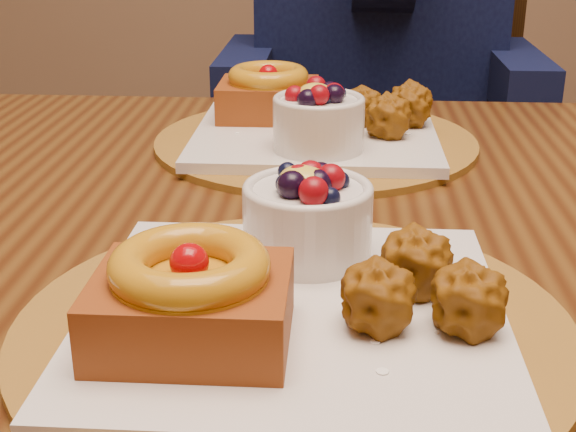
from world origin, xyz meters
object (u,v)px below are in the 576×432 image
object	(u,v)px
place_setting_near	(289,290)
place_setting_far	(313,122)
dining_table	(307,287)
chair_far	(384,161)

from	to	relation	value
place_setting_near	place_setting_far	world-z (taller)	same
dining_table	chair_far	size ratio (longest dim) A/B	1.58
dining_table	chair_far	xyz separation A→B (m)	(0.11, 0.76, -0.12)
dining_table	chair_far	distance (m)	0.78
dining_table	place_setting_far	distance (m)	0.24
place_setting_far	dining_table	bearing A→B (deg)	-89.03
chair_far	dining_table	bearing A→B (deg)	-92.90
dining_table	place_setting_near	size ratio (longest dim) A/B	4.21
place_setting_near	dining_table	bearing A→B (deg)	89.05
place_setting_near	chair_far	size ratio (longest dim) A/B	0.37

